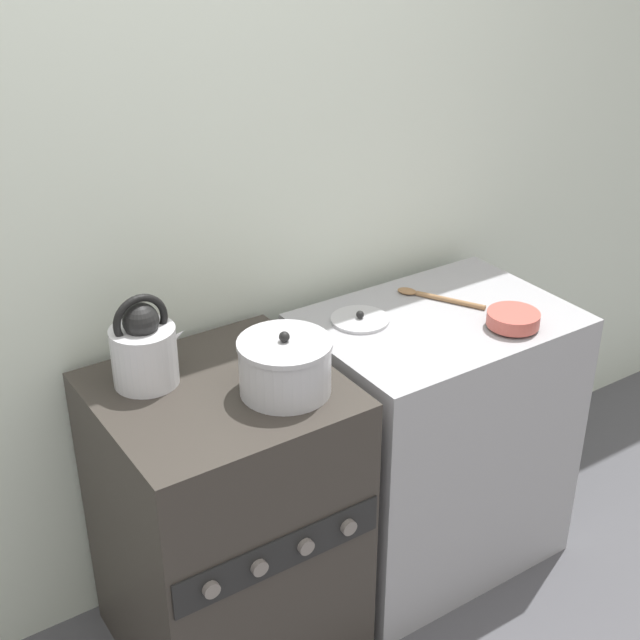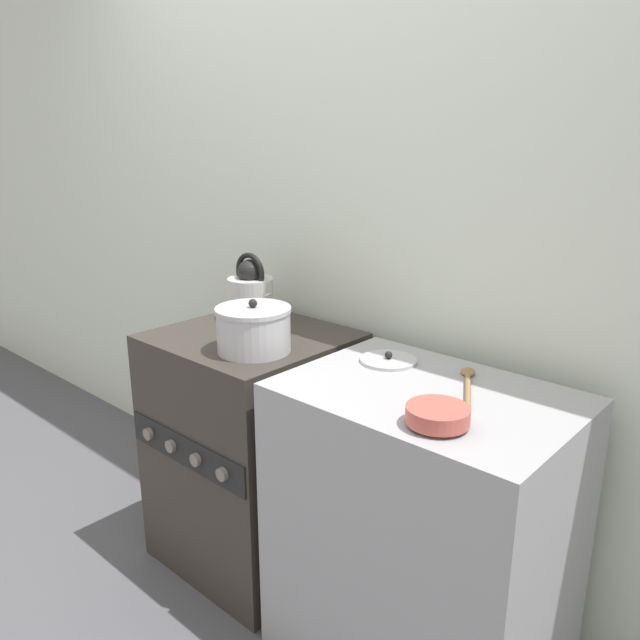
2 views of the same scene
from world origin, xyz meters
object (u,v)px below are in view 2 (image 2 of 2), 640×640
object	(u,v)px
enamel_bowl	(438,415)
kettle	(251,293)
loose_pot_lid	(388,360)
cooking_pot	(254,329)
stove	(254,448)

from	to	relation	value
enamel_bowl	kettle	bearing A→B (deg)	162.77
enamel_bowl	loose_pot_lid	world-z (taller)	enamel_bowl
cooking_pot	loose_pot_lid	xyz separation A→B (m)	(0.39, 0.21, -0.07)
cooking_pot	stove	bearing A→B (deg)	142.72
stove	kettle	distance (m)	0.58
kettle	enamel_bowl	distance (m)	1.07
kettle	loose_pot_lid	size ratio (longest dim) A/B	1.46
kettle	enamel_bowl	bearing A→B (deg)	-17.23
stove	enamel_bowl	size ratio (longest dim) A/B	5.74
enamel_bowl	loose_pot_lid	xyz separation A→B (m)	(-0.35, 0.28, -0.02)
stove	loose_pot_lid	size ratio (longest dim) A/B	5.08
stove	kettle	bearing A→B (deg)	136.36
cooking_pot	enamel_bowl	distance (m)	0.75
kettle	cooking_pot	xyz separation A→B (m)	(0.28, -0.24, -0.03)
stove	loose_pot_lid	xyz separation A→B (m)	(0.53, 0.10, 0.46)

